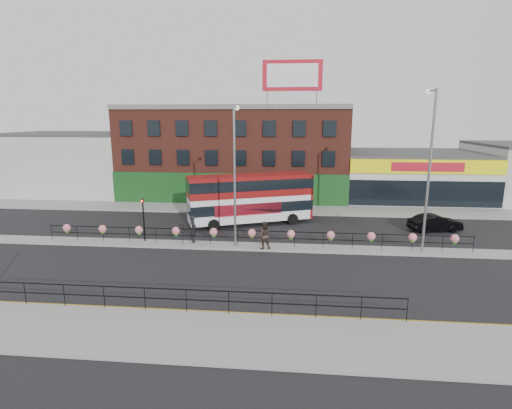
# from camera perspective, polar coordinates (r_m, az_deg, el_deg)

# --- Properties ---
(ground) EXTENTS (120.00, 120.00, 0.00)m
(ground) POSITION_cam_1_polar(r_m,az_deg,el_deg) (28.54, -0.58, -6.19)
(ground) COLOR black
(ground) RESTS_ON ground
(south_pavement) EXTENTS (60.00, 4.00, 0.15)m
(south_pavement) POSITION_cam_1_polar(r_m,az_deg,el_deg) (17.63, -4.95, -18.30)
(south_pavement) COLOR gray
(south_pavement) RESTS_ON ground
(north_pavement) EXTENTS (60.00, 4.00, 0.15)m
(north_pavement) POSITION_cam_1_polar(r_m,az_deg,el_deg) (40.04, 1.24, -0.67)
(north_pavement) COLOR gray
(north_pavement) RESTS_ON ground
(median) EXTENTS (60.00, 1.60, 0.15)m
(median) POSITION_cam_1_polar(r_m,az_deg,el_deg) (28.51, -0.58, -6.05)
(median) COLOR gray
(median) RESTS_ON ground
(yellow_line_inner) EXTENTS (60.00, 0.10, 0.01)m
(yellow_line_inner) POSITION_cam_1_polar(r_m,az_deg,el_deg) (19.65, -3.70, -15.10)
(yellow_line_inner) COLOR gold
(yellow_line_inner) RESTS_ON ground
(yellow_line_outer) EXTENTS (60.00, 0.10, 0.01)m
(yellow_line_outer) POSITION_cam_1_polar(r_m,az_deg,el_deg) (19.49, -3.78, -15.34)
(yellow_line_outer) COLOR gold
(yellow_line_outer) RESTS_ON ground
(brick_building) EXTENTS (25.00, 12.21, 10.30)m
(brick_building) POSITION_cam_1_polar(r_m,az_deg,el_deg) (47.54, -2.86, 7.53)
(brick_building) COLOR brown
(brick_building) RESTS_ON ground
(supermarket) EXTENTS (15.00, 12.25, 5.30)m
(supermarket) POSITION_cam_1_polar(r_m,az_deg,el_deg) (49.03, 21.03, 3.96)
(supermarket) COLOR silver
(supermarket) RESTS_ON ground
(warehouse_west) EXTENTS (15.50, 12.00, 7.30)m
(warehouse_west) POSITION_cam_1_polar(r_m,az_deg,el_deg) (54.47, -24.52, 5.49)
(warehouse_west) COLOR #B6B7B1
(warehouse_west) RESTS_ON ground
(billboard) EXTENTS (6.00, 0.29, 4.40)m
(billboard) POSITION_cam_1_polar(r_m,az_deg,el_deg) (42.11, 5.21, 17.87)
(billboard) COLOR #B01323
(billboard) RESTS_ON brick_building
(median_railing) EXTENTS (30.04, 0.56, 1.23)m
(median_railing) POSITION_cam_1_polar(r_m,az_deg,el_deg) (28.22, -0.59, -4.17)
(median_railing) COLOR black
(median_railing) RESTS_ON median
(south_railing) EXTENTS (20.04, 0.05, 1.12)m
(south_railing) POSITION_cam_1_polar(r_m,az_deg,el_deg) (19.28, -9.96, -12.67)
(south_railing) COLOR black
(south_railing) RESTS_ON south_pavement
(double_decker_bus) EXTENTS (10.81, 6.35, 4.31)m
(double_decker_bus) POSITION_cam_1_polar(r_m,az_deg,el_deg) (34.22, -0.75, 1.50)
(double_decker_bus) COLOR white
(double_decker_bus) RESTS_ON ground
(car) EXTENTS (3.40, 4.87, 1.38)m
(car) POSITION_cam_1_polar(r_m,az_deg,el_deg) (35.55, 24.21, -2.41)
(car) COLOR black
(car) RESTS_ON ground
(pedestrian_a) EXTENTS (0.87, 0.70, 1.98)m
(pedestrian_a) POSITION_cam_1_polar(r_m,az_deg,el_deg) (29.34, -8.95, -3.49)
(pedestrian_a) COLOR black
(pedestrian_a) RESTS_ON median
(pedestrian_b) EXTENTS (1.18, 1.03, 1.95)m
(pedestrian_b) POSITION_cam_1_polar(r_m,az_deg,el_deg) (27.60, 1.15, -4.39)
(pedestrian_b) COLOR #382922
(pedestrian_b) RESTS_ON median
(lamp_column_west) EXTENTS (0.35, 1.71, 9.74)m
(lamp_column_west) POSITION_cam_1_polar(r_m,az_deg,el_deg) (27.54, -3.01, 5.76)
(lamp_column_west) COLOR slate
(lamp_column_west) RESTS_ON median
(lamp_column_east) EXTENTS (0.39, 1.89, 10.76)m
(lamp_column_east) POSITION_cam_1_polar(r_m,az_deg,el_deg) (28.68, 23.50, 6.25)
(lamp_column_east) COLOR slate
(lamp_column_east) RESTS_ON median
(traffic_light_median) EXTENTS (0.15, 0.28, 3.65)m
(traffic_light_median) POSITION_cam_1_polar(r_m,az_deg,el_deg) (30.12, -15.82, -0.79)
(traffic_light_median) COLOR black
(traffic_light_median) RESTS_ON median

